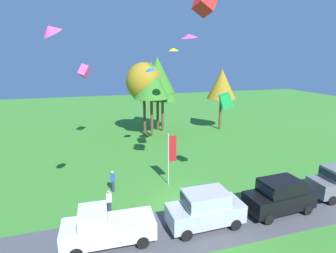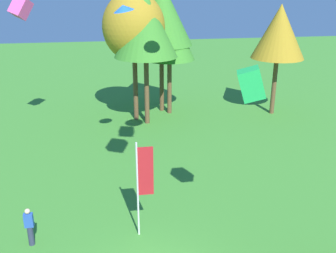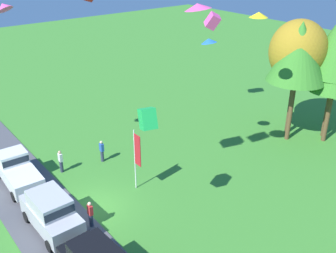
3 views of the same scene
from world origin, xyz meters
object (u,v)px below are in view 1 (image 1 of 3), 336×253
object	(u,v)px
person_watching_sky	(109,202)
person_beside_suv	(113,181)
car_pickup_mid_row	(105,226)
car_suv_near_entrance	(205,208)
flag_banner	(171,152)
kite_box_trailing_tail	(226,101)
person_on_lawn	(209,196)
kite_delta_over_trees	(174,50)
tree_right_of_center	(157,75)
tree_left_of_center	(144,82)
tree_lone_near	(151,80)
kite_delta_topmost	(50,30)
kite_delta_high_left	(189,36)
kite_box_low_drifter	(84,71)
tree_center_back	(162,86)
kite_box_near_flag	(206,1)
tree_far_right	(222,84)
kite_delta_mid_center	(150,69)
car_suv_far_end	(280,195)

from	to	relation	value
person_watching_sky	person_beside_suv	distance (m)	3.07
car_pickup_mid_row	car_suv_near_entrance	world-z (taller)	car_suv_near_entrance
flag_banner	kite_box_trailing_tail	world-z (taller)	kite_box_trailing_tail
person_on_lawn	kite_delta_over_trees	world-z (taller)	kite_delta_over_trees
tree_right_of_center	car_suv_near_entrance	bearing A→B (deg)	-97.15
tree_left_of_center	kite_box_trailing_tail	distance (m)	16.82
car_suv_near_entrance	tree_left_of_center	world-z (taller)	tree_left_of_center
tree_lone_near	kite_delta_topmost	bearing A→B (deg)	-116.48
person_beside_suv	person_on_lawn	bearing A→B (deg)	-34.65
person_on_lawn	kite_delta_high_left	size ratio (longest dim) A/B	1.16
person_beside_suv	person_watching_sky	bearing A→B (deg)	-99.20
car_suv_near_entrance	kite_box_low_drifter	distance (m)	21.00
kite_box_low_drifter	car_pickup_mid_row	bearing A→B (deg)	-87.69
tree_center_back	kite_box_near_flag	xyz separation A→B (m)	(-2.52, -19.16, 6.94)
tree_lone_near	car_pickup_mid_row	bearing A→B (deg)	-109.98
tree_left_of_center	tree_lone_near	world-z (taller)	tree_lone_near
car_pickup_mid_row	tree_lone_near	size ratio (longest dim) A/B	0.52
kite_delta_topmost	tree_far_right	bearing A→B (deg)	44.39
kite_box_near_flag	kite_box_low_drifter	size ratio (longest dim) A/B	1.12
person_on_lawn	kite_box_near_flag	world-z (taller)	kite_box_near_flag
tree_center_back	kite_delta_mid_center	size ratio (longest dim) A/B	7.95
tree_center_back	tree_lone_near	bearing A→B (deg)	-134.08
person_on_lawn	kite_box_low_drifter	bearing A→B (deg)	114.96
car_suv_near_entrance	person_watching_sky	world-z (taller)	car_suv_near_entrance
tree_center_back	kite_box_near_flag	world-z (taller)	kite_box_near_flag
tree_lone_near	person_on_lawn	bearing A→B (deg)	-90.61
tree_right_of_center	tree_far_right	distance (m)	9.15
car_suv_far_end	flag_banner	bearing A→B (deg)	132.89
kite_delta_over_trees	kite_box_trailing_tail	xyz separation A→B (m)	(1.13, -9.23, -3.95)
tree_right_of_center	kite_box_trailing_tail	xyz separation A→B (m)	(0.54, -18.44, -0.89)
kite_delta_over_trees	car_pickup_mid_row	bearing A→B (deg)	-121.13
person_watching_sky	tree_left_of_center	distance (m)	19.91
car_suv_near_entrance	tree_lone_near	size ratio (longest dim) A/B	0.48
person_beside_suv	tree_center_back	bearing A→B (deg)	62.41
tree_right_of_center	kite_box_trailing_tail	world-z (taller)	tree_right_of_center
car_suv_far_end	kite_delta_high_left	distance (m)	14.06
tree_far_right	flag_banner	bearing A→B (deg)	-129.24
flag_banner	kite_delta_mid_center	world-z (taller)	kite_delta_mid_center
person_beside_suv	tree_far_right	xyz separation A→B (m)	(16.65, 14.63, 5.66)
tree_far_right	kite_box_low_drifter	distance (m)	18.55
person_on_lawn	tree_left_of_center	size ratio (longest dim) A/B	0.18
flag_banner	kite_delta_high_left	distance (m)	9.76
car_suv_near_entrance	kite_delta_mid_center	distance (m)	14.46
car_suv_far_end	kite_box_near_flag	bearing A→B (deg)	146.90
car_suv_near_entrance	kite_delta_topmost	xyz separation A→B (m)	(-7.79, 1.66, 10.02)
kite_delta_mid_center	person_watching_sky	bearing A→B (deg)	-118.25
kite_box_near_flag	kite_box_low_drifter	world-z (taller)	kite_box_near_flag
kite_box_near_flag	person_on_lawn	bearing A→B (deg)	-76.16
person_on_lawn	flag_banner	size ratio (longest dim) A/B	0.40
car_pickup_mid_row	kite_delta_high_left	world-z (taller)	kite_delta_high_left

